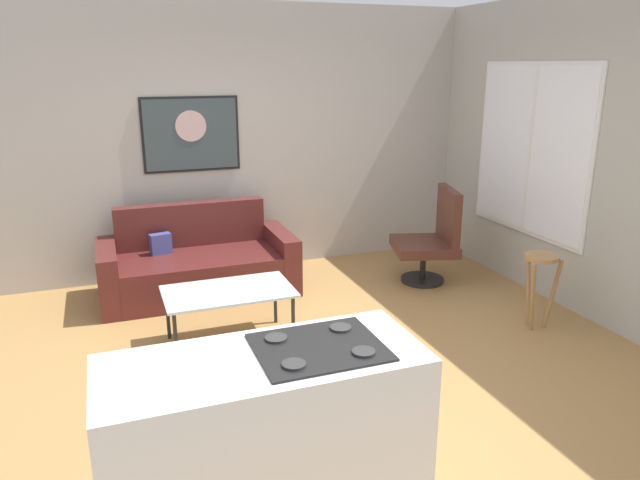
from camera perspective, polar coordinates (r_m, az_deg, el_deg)
The scene contains 10 objects.
ground at distance 4.54m, azimuth -0.79°, elevation -12.33°, with size 6.40×6.40×0.04m, color #A27742.
back_wall at distance 6.36m, azimuth -8.33°, elevation 9.39°, with size 6.40×0.05×2.80m, color #AAA49A.
right_wall at distance 5.71m, azimuth 23.87°, elevation 7.36°, with size 0.05×6.40×2.80m, color #A8A89C.
couch at distance 5.95m, azimuth -11.74°, elevation -2.43°, with size 1.86×0.89×0.84m.
coffee_table at distance 4.77m, azimuth -8.84°, elevation -5.22°, with size 1.02×0.60×0.46m.
armchair at distance 6.16m, azimuth 10.83°, elevation 0.12°, with size 0.76×0.78×0.98m.
bar_stool at distance 5.31m, azimuth 20.47°, elevation -3.08°, with size 0.33×0.32×0.65m.
kitchen_counter at distance 3.01m, azimuth -5.25°, elevation -18.65°, with size 1.52×0.63×0.90m.
wall_painting at distance 6.23m, azimuth -12.34°, elevation 9.95°, with size 0.98×0.03×0.76m.
window at distance 6.13m, azimuth 19.71°, elevation 8.17°, with size 0.03×1.60×1.66m.
Camera 1 is at (-1.33, -3.75, 2.18)m, focal length 33.12 mm.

